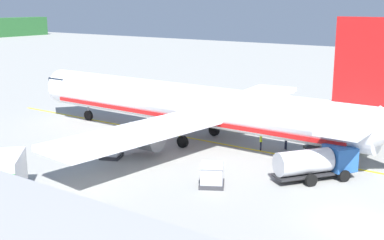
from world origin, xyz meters
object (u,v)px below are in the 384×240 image
service_truck_catering (316,162)px  crew_marshaller (286,138)px  crew_loader_right (261,140)px  cargo_container_near (111,147)px  service_truck_fuel (347,137)px  service_truck_baggage (2,179)px  cargo_container_far (212,175)px  airliner_foreground (191,105)px  crew_loader_left (303,128)px

service_truck_catering → crew_marshaller: size_ratio=3.51×
crew_loader_right → cargo_container_near: bearing=135.3°
service_truck_fuel → service_truck_catering: service_truck_fuel is taller
cargo_container_near → crew_marshaller: 15.55m
crew_loader_right → service_truck_fuel: bearing=-54.2°
service_truck_baggage → cargo_container_near: (11.27, 1.14, -0.70)m
service_truck_fuel → cargo_container_far: service_truck_fuel is taller
service_truck_catering → cargo_container_far: service_truck_catering is taller
airliner_foreground → service_truck_fuel: bearing=-68.5°
crew_loader_left → crew_loader_right: size_ratio=1.08×
service_truck_fuel → crew_loader_left: (1.51, 4.85, -0.13)m
crew_marshaller → crew_loader_right: crew_marshaller is taller
service_truck_fuel → cargo_container_near: service_truck_fuel is taller
cargo_container_near → crew_loader_right: bearing=-44.7°
service_truck_fuel → crew_marshaller: 5.38m
crew_marshaller → crew_loader_left: (4.42, 0.33, -0.01)m
service_truck_catering → crew_marshaller: service_truck_catering is taller
service_truck_fuel → cargo_container_near: 20.84m
cargo_container_near → cargo_container_far: size_ratio=0.90×
service_truck_fuel → service_truck_baggage: service_truck_baggage is taller
service_truck_fuel → service_truck_catering: size_ratio=1.11×
cargo_container_far → crew_marshaller: (11.78, -0.27, 0.17)m
airliner_foreground → service_truck_catering: 14.72m
cargo_container_near → crew_loader_right: (9.41, -9.31, 0.03)m
service_truck_fuel → cargo_container_near: bearing=131.8°
service_truck_fuel → crew_marshaller: bearing=122.9°
airliner_foreground → service_truck_baggage: bearing=177.0°
cargo_container_near → service_truck_fuel: bearing=-48.2°
airliner_foreground → crew_marshaller: (2.34, -8.81, -2.34)m
service_truck_baggage → cargo_container_far: bearing=-42.6°
cargo_container_far → service_truck_baggage: bearing=137.4°
service_truck_catering → service_truck_fuel: bearing=4.8°
service_truck_fuel → service_truck_catering: bearing=-175.2°
service_truck_baggage → service_truck_catering: 22.14m
service_truck_catering → cargo_container_near: service_truck_catering is taller
airliner_foreground → cargo_container_near: 9.24m
service_truck_baggage → crew_loader_left: service_truck_baggage is taller
service_truck_baggage → crew_marshaller: size_ratio=3.32×
cargo_container_far → crew_loader_right: cargo_container_far is taller
crew_loader_left → cargo_container_near: bearing=145.2°
airliner_foreground → cargo_container_far: size_ratio=17.20×
cargo_container_far → crew_loader_right: (10.22, 1.43, 0.08)m
service_truck_catering → cargo_container_near: 17.01m
cargo_container_far → crew_loader_left: 16.21m
service_truck_fuel → service_truck_baggage: 28.98m
service_truck_baggage → crew_marshaller: 24.34m
airliner_foreground → service_truck_baggage: airliner_foreground is taller
service_truck_baggage → crew_loader_left: bearing=-19.7°
crew_loader_right → service_truck_catering: bearing=-123.0°
service_truck_baggage → cargo_container_near: service_truck_baggage is taller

